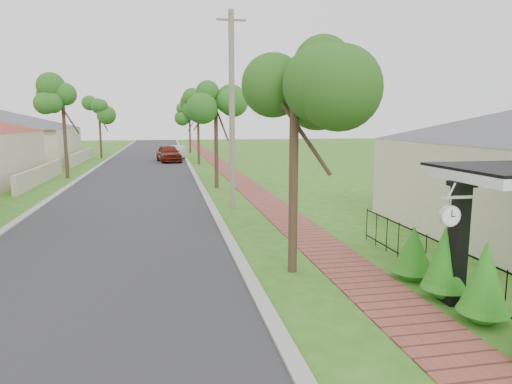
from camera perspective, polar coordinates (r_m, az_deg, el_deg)
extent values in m
plane|color=#306317|center=(9.79, -3.47, -13.31)|extent=(160.00, 160.00, 0.00)
cube|color=#28282B|center=(29.28, -14.58, 1.40)|extent=(7.00, 120.00, 0.02)
cube|color=#9E9E99|center=(29.28, -7.43, 1.61)|extent=(0.30, 120.00, 0.10)
cube|color=#9E9E99|center=(29.73, -21.61, 1.17)|extent=(0.30, 120.00, 0.10)
cube|color=#94473B|center=(29.55, -2.39, 1.75)|extent=(1.50, 120.00, 0.03)
cube|color=black|center=(10.12, 23.91, -5.82)|extent=(0.30, 0.30, 2.52)
cube|color=black|center=(10.46, 23.51, -11.88)|extent=(0.48, 0.48, 0.24)
cube|color=black|center=(9.90, 24.35, 0.92)|extent=(0.42, 0.42, 0.10)
cube|color=black|center=(11.19, 22.36, -6.00)|extent=(0.03, 8.00, 0.03)
cube|color=black|center=(11.41, 22.12, -9.89)|extent=(0.03, 8.00, 0.03)
cylinder|color=black|center=(9.79, 28.73, -11.30)|extent=(0.02, 0.02, 1.00)
cylinder|color=black|center=(10.28, 26.34, -10.18)|extent=(0.02, 0.02, 1.00)
cylinder|color=black|center=(10.79, 24.17, -9.15)|extent=(0.02, 0.02, 1.00)
cylinder|color=black|center=(11.31, 22.22, -8.20)|extent=(0.02, 0.02, 1.00)
cylinder|color=black|center=(11.84, 20.45, -7.33)|extent=(0.02, 0.02, 1.00)
cylinder|color=black|center=(12.39, 18.84, -6.53)|extent=(0.02, 0.02, 1.00)
cylinder|color=black|center=(12.95, 17.37, -5.79)|extent=(0.02, 0.02, 1.00)
cylinder|color=black|center=(13.52, 16.03, -5.11)|extent=(0.02, 0.02, 1.00)
cylinder|color=black|center=(14.10, 14.80, -4.49)|extent=(0.02, 0.02, 1.00)
cylinder|color=black|center=(14.69, 13.67, -3.91)|extent=(0.02, 0.02, 1.00)
cylinder|color=#382619|center=(25.17, -4.99, 5.67)|extent=(0.22, 0.22, 4.55)
sphere|color=#1D5416|center=(25.14, -5.07, 11.15)|extent=(1.70, 1.70, 1.70)
cylinder|color=#382619|center=(39.09, -7.21, 7.05)|extent=(0.22, 0.22, 4.90)
sphere|color=#1D5416|center=(39.10, -7.29, 10.85)|extent=(1.70, 1.70, 1.70)
cylinder|color=#382619|center=(53.07, -8.26, 7.14)|extent=(0.22, 0.22, 4.20)
sphere|color=#1D5416|center=(53.05, -8.31, 9.53)|extent=(1.70, 1.70, 1.70)
cylinder|color=#382619|center=(31.65, -22.74, 6.00)|extent=(0.22, 0.22, 4.90)
sphere|color=#1D5416|center=(31.65, -23.03, 10.68)|extent=(1.70, 1.70, 1.70)
cylinder|color=#382619|center=(47.43, -18.88, 6.76)|extent=(0.22, 0.22, 4.55)
sphere|color=#1D5416|center=(47.42, -19.03, 9.66)|extent=(1.70, 1.70, 1.70)
sphere|color=#146715|center=(9.59, 26.48, -12.60)|extent=(0.71, 0.71, 0.71)
cone|color=#146715|center=(9.39, 26.75, -9.08)|extent=(0.81, 0.81, 1.23)
sphere|color=#146715|center=(10.48, 22.51, -10.36)|extent=(0.75, 0.75, 0.75)
cone|color=#146715|center=(10.28, 22.73, -6.84)|extent=(0.85, 0.85, 1.34)
sphere|color=#146715|center=(11.53, 18.96, -8.88)|extent=(0.77, 0.77, 0.77)
cone|color=#146715|center=(11.39, 19.08, -6.48)|extent=(0.87, 0.87, 1.00)
cube|color=#BFB299|center=(30.09, -25.32, 1.98)|extent=(0.25, 10.00, 1.00)
cube|color=beige|center=(45.21, -29.00, 5.05)|extent=(11.00, 10.00, 3.00)
pyramid|color=#4C4C51|center=(45.15, -29.23, 7.96)|extent=(15.56, 15.56, 1.60)
cube|color=#BFB299|center=(43.74, -20.89, 4.17)|extent=(0.25, 10.00, 1.00)
imported|color=#60180E|center=(41.74, -10.86, 4.76)|extent=(2.52, 4.71, 1.53)
imported|color=silver|center=(44.65, -9.87, 4.90)|extent=(2.14, 4.12, 1.29)
cylinder|color=#382619|center=(11.02, 4.69, 0.41)|extent=(0.22, 0.22, 4.15)
sphere|color=#2C5F1B|center=(10.91, 4.84, 11.88)|extent=(2.07, 2.07, 2.07)
cylinder|color=gray|center=(19.18, -3.03, 9.97)|extent=(0.24, 0.24, 8.10)
cube|color=gray|center=(19.58, -3.13, 20.70)|extent=(1.20, 0.08, 0.08)
cube|color=silver|center=(9.38, 23.73, -0.61)|extent=(0.68, 0.05, 0.05)
cylinder|color=silver|center=(9.34, 23.12, -1.58)|extent=(0.02, 0.02, 0.29)
cylinder|color=silver|center=(9.38, 23.05, -2.75)|extent=(0.41, 0.10, 0.41)
cylinder|color=white|center=(9.34, 23.23, -2.82)|extent=(0.35, 0.01, 0.35)
cylinder|color=white|center=(9.42, 22.86, -2.69)|extent=(0.35, 0.01, 0.35)
cube|color=black|center=(9.32, 23.29, -2.45)|extent=(0.02, 0.01, 0.14)
cube|color=black|center=(9.35, 23.47, -2.82)|extent=(0.09, 0.01, 0.02)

